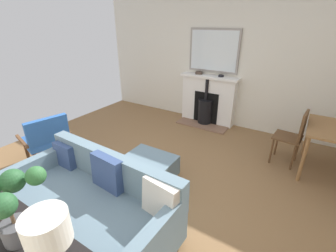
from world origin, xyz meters
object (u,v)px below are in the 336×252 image
Objects in this scene: sofa at (93,204)px; armchair_accent at (46,137)px; table_lamp_far_end at (47,231)px; dining_chair_near_fireplace at (295,134)px; ottoman at (147,168)px; potted_plant at (3,202)px; fireplace at (208,102)px; mantel_bowl_far at (221,76)px; mantel_bowl_near at (199,73)px; console_table at (8,233)px.

armchair_accent reaches higher than sofa.
table_lamp_far_end is 0.48× the size of dining_chair_near_fireplace.
ottoman is 1.36× the size of potted_plant.
fireplace is 2.03m from dining_chair_near_fireplace.
mantel_bowl_far is at bearing -172.35° from table_lamp_far_end.
armchair_accent is 3.89m from dining_chair_near_fireplace.
mantel_bowl_near is 0.22× the size of ottoman.
potted_plant reaches higher than mantel_bowl_far.
sofa is at bearing 72.07° from armchair_accent.
fireplace is 3.46m from sofa.
sofa is at bearing 0.28° from ottoman.
dining_chair_near_fireplace is at bearing 156.48° from potted_plant.
ottoman is 0.85× the size of armchair_accent.
mantel_bowl_far is at bearing 149.60° from armchair_accent.
dining_chair_near_fireplace is at bearing 121.53° from armchair_accent.
armchair_accent is at bearing -27.04° from fireplace.
mantel_bowl_far is at bearing -120.00° from dining_chair_near_fireplace.
mantel_bowl_near is at bearing -90.00° from mantel_bowl_far.
ottoman is at bearing 104.57° from armchair_accent.
mantel_bowl_far reaches higher than armchair_accent.
sofa is (3.45, 0.16, -0.13)m from fireplace.
ottoman is 1.72m from armchair_accent.
mantel_bowl_far is at bearing 178.71° from sofa.
mantel_bowl_far is 0.22× the size of potted_plant.
mantel_bowl_near reaches higher than armchair_accent.
potted_plant is (4.24, 0.37, 0.61)m from fireplace.
fireplace is 1.51× the size of armchair_accent.
ottoman is 1.96m from potted_plant.
mantel_bowl_far is at bearing 90.00° from mantel_bowl_near.
mantel_bowl_far reaches higher than dining_chair_near_fireplace.
fireplace is 0.67m from mantel_bowl_near.
console_table is (0.77, -0.01, 0.32)m from sofa.
sofa is 1.74m from armchair_accent.
potted_plant is at bearing 1.65° from mantel_bowl_far.
fireplace is 4.34m from table_lamp_far_end.
table_lamp_far_end reaches higher than fireplace.
mantel_bowl_far is at bearing 97.85° from fireplace.
mantel_bowl_far reaches higher than ottoman.
ottoman is 1.79m from console_table.
potted_plant is (4.27, 0.12, -0.00)m from mantel_bowl_far.
console_table is 3.91× the size of table_lamp_far_end.
console_table is 3.35× the size of potted_plant.
sofa is 1.10m from potted_plant.
mantel_bowl_near is 4.32m from potted_plant.
fireplace is 8.21× the size of mantel_bowl_near.
sofa is 1.11× the size of console_table.
sofa reaches higher than ottoman.
sofa is at bearing -1.29° from mantel_bowl_far.
fireplace is at bearing -177.28° from sofa.
sofa is 3.71× the size of potted_plant.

